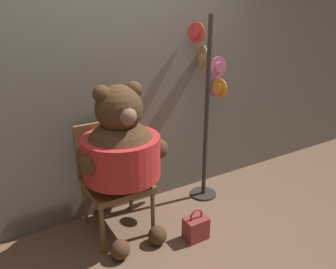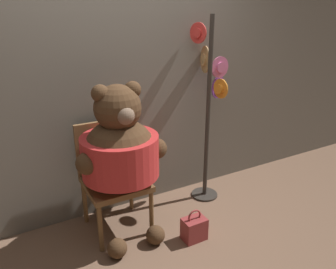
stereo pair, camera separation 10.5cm
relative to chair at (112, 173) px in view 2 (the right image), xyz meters
name	(u,v)px [view 2 (the right image)]	position (x,y,z in m)	size (l,w,h in m)	color
ground_plane	(153,244)	(0.18, -0.45, -0.53)	(14.00, 14.00, 0.00)	brown
wall_back	(115,94)	(0.18, 0.30, 0.64)	(8.00, 0.10, 2.33)	slate
chair	(112,173)	(0.00, 0.00, 0.00)	(0.52, 0.52, 0.97)	brown
teddy_bear	(120,151)	(0.03, -0.17, 0.27)	(0.78, 0.69, 1.37)	#4C331E
hat_display_rack	(209,103)	(1.05, 0.02, 0.50)	(0.39, 0.52, 1.86)	#332D28
handbag_on_ground	(194,228)	(0.52, -0.56, -0.42)	(0.20, 0.14, 0.30)	maroon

